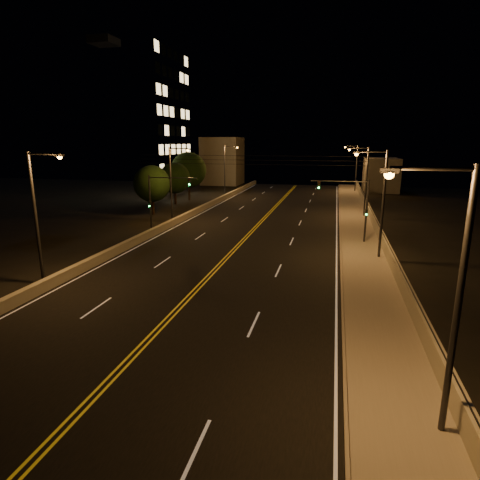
% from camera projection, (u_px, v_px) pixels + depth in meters
% --- Properties ---
extents(ground, '(160.00, 160.00, 0.00)m').
position_uv_depth(ground, '(29.00, 465.00, 11.54)').
color(ground, black).
rests_on(ground, ground).
extents(road, '(18.00, 120.00, 0.02)m').
position_uv_depth(road, '(220.00, 264.00, 30.45)').
color(road, black).
rests_on(road, ground).
extents(sidewalk, '(3.60, 120.00, 0.30)m').
position_uv_depth(sidewalk, '(369.00, 273.00, 28.00)').
color(sidewalk, gray).
rests_on(sidewalk, ground).
extents(curb, '(0.14, 120.00, 0.15)m').
position_uv_depth(curb, '(341.00, 272.00, 28.44)').
color(curb, gray).
rests_on(curb, ground).
extents(parapet_wall, '(0.30, 120.00, 1.00)m').
position_uv_depth(parapet_wall, '(395.00, 266.00, 27.48)').
color(parapet_wall, gray).
rests_on(parapet_wall, sidewalk).
extents(jersey_barrier, '(0.45, 120.00, 0.73)m').
position_uv_depth(jersey_barrier, '(112.00, 252.00, 32.40)').
color(jersey_barrier, gray).
rests_on(jersey_barrier, ground).
extents(distant_building_right, '(6.00, 10.00, 6.11)m').
position_uv_depth(distant_building_right, '(381.00, 175.00, 75.93)').
color(distant_building_right, slate).
rests_on(distant_building_right, ground).
extents(distant_building_left, '(8.00, 8.00, 10.03)m').
position_uv_depth(distant_building_left, '(223.00, 161.00, 87.34)').
color(distant_building_left, slate).
rests_on(distant_building_left, ground).
extents(parapet_rail, '(0.06, 120.00, 0.06)m').
position_uv_depth(parapet_rail, '(395.00, 258.00, 27.36)').
color(parapet_rail, black).
rests_on(parapet_rail, parapet_wall).
extents(lane_markings, '(17.32, 116.00, 0.00)m').
position_uv_depth(lane_markings, '(220.00, 264.00, 30.38)').
color(lane_markings, silver).
rests_on(lane_markings, road).
extents(streetlight_0, '(2.55, 0.28, 8.49)m').
position_uv_depth(streetlight_0, '(449.00, 289.00, 11.51)').
color(streetlight_0, '#2D2D33').
rests_on(streetlight_0, ground).
extents(streetlight_1, '(2.55, 0.28, 8.49)m').
position_uv_depth(streetlight_1, '(380.00, 198.00, 30.41)').
color(streetlight_1, '#2D2D33').
rests_on(streetlight_1, ground).
extents(streetlight_2, '(2.55, 0.28, 8.49)m').
position_uv_depth(streetlight_2, '(364.00, 177.00, 47.96)').
color(streetlight_2, '#2D2D33').
rests_on(streetlight_2, ground).
extents(streetlight_3, '(2.55, 0.28, 8.49)m').
position_uv_depth(streetlight_3, '(355.00, 165.00, 72.87)').
color(streetlight_3, '#2D2D33').
rests_on(streetlight_3, ground).
extents(streetlight_4, '(2.55, 0.28, 8.49)m').
position_uv_depth(streetlight_4, '(39.00, 209.00, 25.16)').
color(streetlight_4, '#2D2D33').
rests_on(streetlight_4, ground).
extents(streetlight_5, '(2.55, 0.28, 8.49)m').
position_uv_depth(streetlight_5, '(173.00, 179.00, 45.74)').
color(streetlight_5, '#2D2D33').
rests_on(streetlight_5, ground).
extents(streetlight_6, '(2.55, 0.28, 8.49)m').
position_uv_depth(streetlight_6, '(226.00, 167.00, 67.73)').
color(streetlight_6, '#2D2D33').
rests_on(streetlight_6, ground).
extents(traffic_signal_right, '(5.11, 0.31, 5.86)m').
position_uv_depth(traffic_signal_right, '(355.00, 204.00, 35.61)').
color(traffic_signal_right, '#2D2D33').
rests_on(traffic_signal_right, ground).
extents(traffic_signal_left, '(5.11, 0.31, 5.86)m').
position_uv_depth(traffic_signal_left, '(159.00, 197.00, 39.79)').
color(traffic_signal_left, '#2D2D33').
rests_on(traffic_signal_left, ground).
extents(overhead_wires, '(22.00, 0.03, 0.83)m').
position_uv_depth(overhead_wires, '(247.00, 160.00, 37.67)').
color(overhead_wires, black).
extents(building_tower, '(24.00, 15.00, 25.80)m').
position_uv_depth(building_tower, '(110.00, 122.00, 68.91)').
color(building_tower, slate).
rests_on(building_tower, ground).
extents(tree_0, '(4.60, 4.60, 6.23)m').
position_uv_depth(tree_0, '(152.00, 184.00, 50.53)').
color(tree_0, black).
rests_on(tree_0, ground).
extents(tree_1, '(4.54, 4.54, 6.15)m').
position_uv_depth(tree_1, '(175.00, 178.00, 58.96)').
color(tree_1, black).
rests_on(tree_1, ground).
extents(tree_2, '(5.57, 5.57, 7.55)m').
position_uv_depth(tree_2, '(189.00, 170.00, 63.09)').
color(tree_2, black).
rests_on(tree_2, ground).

